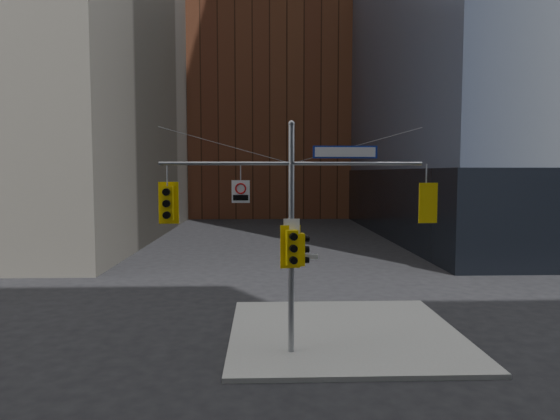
{
  "coord_description": "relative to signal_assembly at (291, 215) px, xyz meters",
  "views": [
    {
      "loc": [
        -0.88,
        -13.18,
        5.73
      ],
      "look_at": [
        -0.35,
        2.0,
        4.58
      ],
      "focal_mm": 32.0,
      "sensor_mm": 36.0,
      "label": 1
    }
  ],
  "objects": [
    {
      "name": "traffic_light_west_arm",
      "position": [
        -3.76,
        0.01,
        0.38
      ],
      "size": [
        0.61,
        0.48,
        1.29
      ],
      "rotation": [
        0.0,
        0.0,
        0.01
      ],
      "color": "yellow",
      "rests_on": "ground"
    },
    {
      "name": "brick_midrise",
      "position": [
        0.0,
        56.01,
        9.58
      ],
      "size": [
        26.0,
        20.0,
        28.0
      ],
      "primitive_type": "cube",
      "color": "brown",
      "rests_on": "ground"
    },
    {
      "name": "street_sign_blade",
      "position": [
        1.64,
        0.0,
        1.93
      ],
      "size": [
        1.97,
        0.07,
        0.38
      ],
      "rotation": [
        0.0,
        0.0,
        0.01
      ],
      "color": "#102796",
      "rests_on": "ground"
    },
    {
      "name": "sidewalk_corner",
      "position": [
        2.0,
        2.01,
        -4.34
      ],
      "size": [
        8.0,
        8.0,
        0.15
      ],
      "primitive_type": "cube",
      "color": "gray",
      "rests_on": "ground"
    },
    {
      "name": "traffic_light_pole_front",
      "position": [
        -0.0,
        -0.27,
        -0.95
      ],
      "size": [
        0.63,
        0.56,
        1.32
      ],
      "rotation": [
        0.0,
        0.0,
        0.19
      ],
      "color": "yellow",
      "rests_on": "ground"
    },
    {
      "name": "signal_assembly",
      "position": [
        0.0,
        0.0,
        0.0
      ],
      "size": [
        8.0,
        0.8,
        7.3
      ],
      "color": "gray",
      "rests_on": "ground"
    },
    {
      "name": "street_blade_ew",
      "position": [
        0.45,
        0.01,
        -1.28
      ],
      "size": [
        0.76,
        0.07,
        0.15
      ],
      "rotation": [
        0.0,
        0.0,
        -0.05
      ],
      "color": "silver",
      "rests_on": "ground"
    },
    {
      "name": "regulatory_sign_arm",
      "position": [
        -1.55,
        -0.02,
        0.75
      ],
      "size": [
        0.55,
        0.06,
        0.69
      ],
      "rotation": [
        0.0,
        0.0,
        0.0
      ],
      "color": "silver",
      "rests_on": "ground"
    },
    {
      "name": "regulatory_sign_pole",
      "position": [
        0.0,
        -0.12,
        -0.43
      ],
      "size": [
        0.5,
        0.07,
        0.65
      ],
      "rotation": [
        0.0,
        0.0,
        -0.07
      ],
      "color": "silver",
      "rests_on": "ground"
    },
    {
      "name": "traffic_light_east_arm",
      "position": [
        4.15,
        0.0,
        0.38
      ],
      "size": [
        0.59,
        0.49,
        1.23
      ],
      "rotation": [
        0.0,
        0.0,
        3.23
      ],
      "color": "yellow",
      "rests_on": "ground"
    },
    {
      "name": "ground",
      "position": [
        0.0,
        -1.99,
        -4.42
      ],
      "size": [
        160.0,
        160.0,
        0.0
      ],
      "primitive_type": "plane",
      "color": "black",
      "rests_on": "ground"
    },
    {
      "name": "street_blade_ns",
      "position": [
        0.0,
        0.46,
        -1.64
      ],
      "size": [
        0.1,
        0.71,
        0.14
      ],
      "rotation": [
        0.0,
        0.0,
        0.1
      ],
      "color": "#145926",
      "rests_on": "ground"
    },
    {
      "name": "traffic_light_pole_side",
      "position": [
        0.32,
        0.01,
        -1.05
      ],
      "size": [
        0.41,
        0.35,
        1.0
      ],
      "rotation": [
        0.0,
        0.0,
        1.7
      ],
      "color": "yellow",
      "rests_on": "ground"
    }
  ]
}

